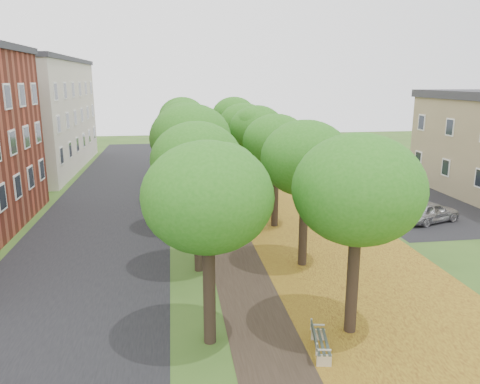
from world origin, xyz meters
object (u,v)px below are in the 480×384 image
object	(u,v)px
car_red	(388,197)
car_grey	(368,187)
car_white	(390,190)
bench	(319,342)
car_silver	(430,212)

from	to	relation	value
car_red	car_grey	xyz separation A→B (m)	(-0.11, 3.01, -0.02)
car_white	bench	bearing A→B (deg)	173.61
car_red	car_grey	world-z (taller)	car_red
car_silver	car_white	size ratio (longest dim) A/B	0.78
car_red	car_white	world-z (taller)	car_white
car_red	car_grey	size ratio (longest dim) A/B	0.91
car_red	car_white	distance (m)	2.25
car_silver	car_white	world-z (taller)	car_white
car_silver	car_red	size ratio (longest dim) A/B	0.96
car_silver	car_white	xyz separation A→B (m)	(0.14, 5.74, 0.03)
car_grey	car_white	world-z (taller)	car_white
car_silver	car_red	bearing A→B (deg)	-4.82
bench	car_red	xyz separation A→B (m)	(9.97, 16.28, 0.26)
bench	car_white	xyz separation A→B (m)	(11.05, 18.25, 0.28)
car_silver	car_grey	distance (m)	6.86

